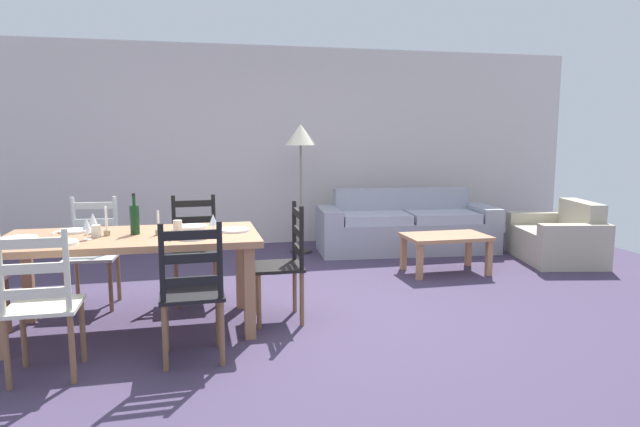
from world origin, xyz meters
name	(u,v)px	position (x,y,z in m)	size (l,w,h in m)	color
ground_plane	(289,317)	(0.00, 0.00, -0.01)	(9.60, 9.60, 0.02)	#413450
wall_far	(247,146)	(0.00, 3.30, 1.35)	(9.60, 0.16, 2.70)	beige
dining_table	(132,246)	(-1.22, -0.05, 0.66)	(1.90, 0.96, 0.75)	#AD7854
dining_chair_near_left	(42,304)	(-1.68, -0.84, 0.48)	(0.42, 0.40, 0.96)	beige
dining_chair_near_right	(192,292)	(-0.78, -0.77, 0.48)	(0.43, 0.41, 0.96)	black
dining_chair_far_left	(93,252)	(-1.63, 0.71, 0.48)	(0.45, 0.43, 0.96)	silver
dining_chair_far_right	(195,249)	(-0.74, 0.67, 0.48)	(0.44, 0.42, 0.96)	black
dining_chair_head_east	(284,263)	(-0.05, -0.06, 0.48)	(0.41, 0.43, 0.96)	black
dinner_plate_near_left	(61,243)	(-1.67, -0.30, 0.76)	(0.24, 0.24, 0.02)	white
fork_near_left	(37,244)	(-1.82, -0.30, 0.75)	(0.02, 0.17, 0.01)	silver
dinner_plate_near_right	(192,237)	(-0.77, -0.30, 0.76)	(0.24, 0.24, 0.02)	white
fork_near_right	(171,239)	(-0.92, -0.30, 0.75)	(0.02, 0.17, 0.01)	silver
dinner_plate_far_left	(75,231)	(-1.67, 0.20, 0.76)	(0.24, 0.24, 0.02)	white
fork_far_left	(54,232)	(-1.82, 0.20, 0.75)	(0.02, 0.17, 0.01)	silver
dinner_plate_far_right	(192,227)	(-0.77, 0.20, 0.76)	(0.24, 0.24, 0.02)	white
fork_far_right	(173,228)	(-0.92, 0.20, 0.75)	(0.02, 0.17, 0.01)	silver
dinner_plate_head_west	(20,238)	(-2.00, -0.05, 0.76)	(0.24, 0.24, 0.02)	white
dinner_plate_head_east	(235,230)	(-0.44, -0.05, 0.76)	(0.24, 0.24, 0.02)	white
fork_head_east	(216,232)	(-0.59, -0.05, 0.75)	(0.02, 0.17, 0.01)	silver
wine_bottle	(135,219)	(-1.19, -0.01, 0.87)	(0.07, 0.07, 0.32)	#143819
wine_glass_near_left	(87,225)	(-1.51, -0.18, 0.86)	(0.06, 0.06, 0.16)	white
wine_glass_near_right	(213,220)	(-0.61, -0.17, 0.86)	(0.06, 0.06, 0.16)	white
wine_glass_far_left	(93,219)	(-1.51, 0.10, 0.86)	(0.06, 0.06, 0.16)	white
coffee_cup_primary	(178,226)	(-0.88, 0.04, 0.80)	(0.07, 0.07, 0.09)	beige
coffee_cup_secondary	(96,231)	(-1.47, -0.07, 0.80)	(0.07, 0.07, 0.09)	beige
candle_tall	(107,228)	(-1.40, -0.03, 0.81)	(0.05, 0.05, 0.22)	#998C66
candle_short	(158,229)	(-1.02, -0.09, 0.80)	(0.05, 0.05, 0.19)	#998C66
couch	(405,228)	(1.95, 2.32, 0.29)	(2.34, 1.00, 0.80)	#9A9CAB
coffee_table	(446,241)	(1.94, 1.10, 0.36)	(0.90, 0.56, 0.42)	#AD7854
armchair_upholstered	(561,240)	(3.56, 1.34, 0.25)	(1.02, 1.30, 0.72)	#B4A992
standing_lamp	(301,143)	(0.60, 2.50, 1.41)	(0.40, 0.40, 1.64)	#332D28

